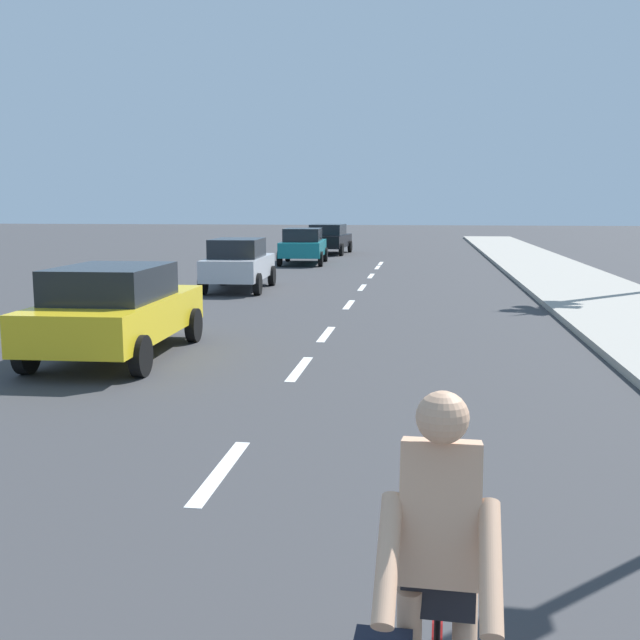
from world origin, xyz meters
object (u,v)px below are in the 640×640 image
(parked_car_black, at_px, (329,238))
(parked_car_silver, at_px, (239,263))
(parked_car_yellow, at_px, (116,308))
(cyclist, at_px, (425,622))
(parked_car_teal, at_px, (303,245))

(parked_car_black, bearing_deg, parked_car_silver, -88.96)
(parked_car_black, bearing_deg, parked_car_yellow, -87.38)
(cyclist, height_order, parked_car_silver, cyclist)
(parked_car_yellow, bearing_deg, parked_car_teal, 88.45)
(parked_car_yellow, bearing_deg, parked_car_silver, 90.56)
(parked_car_teal, bearing_deg, parked_car_yellow, -93.04)
(parked_car_silver, relative_size, parked_car_teal, 0.92)
(parked_car_teal, height_order, parked_car_black, same)
(cyclist, height_order, parked_car_black, cyclist)
(parked_car_teal, relative_size, parked_car_black, 0.95)
(parked_car_black, bearing_deg, parked_car_teal, -89.08)
(parked_car_yellow, bearing_deg, parked_car_black, 87.87)
(parked_car_yellow, xyz_separation_m, parked_car_black, (0.09, 27.53, 0.00))
(parked_car_silver, bearing_deg, parked_car_teal, 85.73)
(cyclist, xyz_separation_m, parked_car_silver, (-5.64, 19.14, 0.00))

